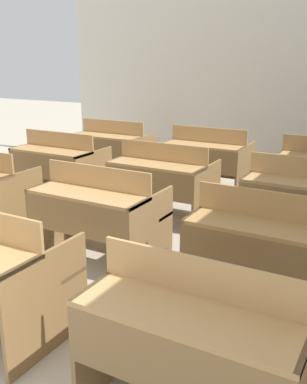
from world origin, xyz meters
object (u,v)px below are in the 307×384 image
bench_second_center (98,212)px  bench_third_right (303,200)px  bench_front_right (198,337)px  bench_third_center (162,180)px  bench_third_left (59,164)px  bench_second_right (266,247)px  bench_back_center (207,158)px  bench_back_left (112,148)px

bench_second_center → bench_third_right: 2.05m
bench_front_right → bench_second_center: size_ratio=1.00×
bench_third_center → bench_front_right: bearing=-58.4°
bench_second_center → bench_third_left: same height
bench_second_right → bench_front_right: bearing=-89.4°
bench_front_right → bench_third_right: (-0.02, 2.63, 0.00)m
bench_front_right → bench_second_right: same height
bench_third_right → bench_back_center: bearing=140.0°
bench_back_center → bench_back_left: bearing=-178.7°
bench_front_right → bench_third_left: (-3.19, 2.65, 0.00)m
bench_third_right → bench_third_center: bearing=-179.4°
bench_second_center → bench_back_center: 2.64m
bench_third_left → bench_back_center: 2.06m
bench_front_right → bench_back_left: size_ratio=1.00×
bench_second_right → bench_back_center: bearing=120.9°
bench_second_center → bench_third_left: bearing=140.4°
bench_third_center → bench_back_left: size_ratio=1.00×
bench_front_right → bench_second_center: same height
bench_third_left → bench_third_center: bearing=-1.1°
bench_second_center → bench_back_left: 3.07m
bench_back_center → bench_second_right: bearing=-59.1°
bench_third_center → bench_third_left: bearing=178.9°
bench_second_right → bench_third_center: 2.07m
bench_third_right → bench_back_left: size_ratio=1.00×
bench_front_right → bench_third_center: (-1.61, 2.62, 0.00)m
bench_back_center → bench_third_left: bearing=-140.1°
bench_front_right → bench_back_left: same height
bench_second_right → bench_third_left: 3.45m
bench_third_left → bench_back_left: 1.29m
bench_front_right → bench_second_right: 1.30m
bench_second_right → bench_back_center: size_ratio=1.00×
bench_second_center → bench_back_left: same height
bench_back_center → bench_third_right: bearing=-40.0°
bench_third_right → bench_back_center: (-1.59, 1.34, 0.00)m
bench_third_left → bench_third_center: same height
bench_back_left → bench_back_center: size_ratio=1.00×
bench_third_right → bench_back_center: 2.08m
bench_second_right → bench_second_center: bearing=179.1°
bench_third_center → bench_back_center: bearing=89.9°
bench_third_right → bench_back_center: size_ratio=1.00×
bench_front_right → bench_back_center: same height
bench_third_left → bench_back_left: same height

